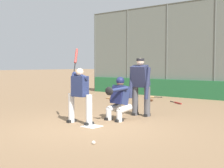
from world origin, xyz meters
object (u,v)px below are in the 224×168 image
object	(u,v)px
fielding_glove_on_dirt	(150,100)
catcher_behind_plate	(118,98)
batter_at_plate	(80,94)
spare_bat_first_base_side	(177,103)
umpire_home	(140,85)
spare_bat_by_padding	(150,97)
spare_bat_near_backstop	(111,98)
baseball_loose	(94,143)

from	to	relation	value
fielding_glove_on_dirt	catcher_behind_plate	bearing A→B (deg)	112.31
batter_at_plate	catcher_behind_plate	xyz separation A→B (m)	(-0.47, -1.09, -0.17)
batter_at_plate	spare_bat_first_base_side	world-z (taller)	batter_at_plate
spare_bat_first_base_side	fielding_glove_on_dirt	xyz separation A→B (m)	(1.33, 0.03, 0.02)
fielding_glove_on_dirt	batter_at_plate	bearing A→B (deg)	103.93
catcher_behind_plate	fielding_glove_on_dirt	size ratio (longest dim) A/B	3.96
batter_at_plate	umpire_home	size ratio (longest dim) A/B	1.14
spare_bat_by_padding	catcher_behind_plate	bearing A→B (deg)	92.58
spare_bat_first_base_side	spare_bat_by_padding	bearing A→B (deg)	-177.54
batter_at_plate	spare_bat_near_backstop	xyz separation A→B (m)	(3.23, -5.19, -0.78)
spare_bat_by_padding	spare_bat_first_base_side	world-z (taller)	same
fielding_glove_on_dirt	spare_bat_first_base_side	bearing A→B (deg)	-178.69
batter_at_plate	catcher_behind_plate	bearing A→B (deg)	-113.67
umpire_home	fielding_glove_on_dirt	size ratio (longest dim) A/B	5.70
batter_at_plate	spare_bat_by_padding	world-z (taller)	batter_at_plate
spare_bat_first_base_side	baseball_loose	bearing A→B (deg)	-41.49
catcher_behind_plate	spare_bat_first_base_side	xyz separation A→B (m)	(0.53, -4.56, -0.62)
spare_bat_first_base_side	umpire_home	bearing A→B (deg)	-46.70
batter_at_plate	baseball_loose	xyz separation A→B (m)	(-1.79, 1.38, -0.78)
catcher_behind_plate	umpire_home	world-z (taller)	umpire_home
catcher_behind_plate	spare_bat_by_padding	size ratio (longest dim) A/B	1.47
spare_bat_near_backstop	fielding_glove_on_dirt	size ratio (longest dim) A/B	2.73
catcher_behind_plate	umpire_home	xyz separation A→B (m)	(-0.07, -1.02, 0.32)
umpire_home	fielding_glove_on_dirt	bearing A→B (deg)	-67.37
spare_bat_near_backstop	spare_bat_by_padding	distance (m)	2.04
baseball_loose	batter_at_plate	bearing A→B (deg)	-37.50
spare_bat_by_padding	baseball_loose	xyz separation A→B (m)	(-3.99, 8.31, 0.00)
spare_bat_first_base_side	baseball_loose	xyz separation A→B (m)	(-1.86, 7.03, 0.00)
umpire_home	spare_bat_by_padding	bearing A→B (deg)	-66.67
baseball_loose	spare_bat_by_padding	bearing A→B (deg)	-64.37
spare_bat_near_backstop	baseball_loose	bearing A→B (deg)	135.14
spare_bat_by_padding	spare_bat_first_base_side	xyz separation A→B (m)	(-2.13, 1.29, 0.00)
catcher_behind_plate	baseball_loose	xyz separation A→B (m)	(-1.33, 2.47, -0.61)
umpire_home	fielding_glove_on_dirt	distance (m)	4.11
catcher_behind_plate	spare_bat_near_backstop	world-z (taller)	catcher_behind_plate
batter_at_plate	spare_bat_first_base_side	bearing A→B (deg)	-89.81
spare_bat_near_backstop	catcher_behind_plate	bearing A→B (deg)	139.75
spare_bat_first_base_side	baseball_loose	size ratio (longest dim) A/B	10.63
spare_bat_near_backstop	fielding_glove_on_dirt	bearing A→B (deg)	-159.14
spare_bat_first_base_side	batter_at_plate	bearing A→B (deg)	-55.65
fielding_glove_on_dirt	umpire_home	bearing A→B (deg)	118.74
umpire_home	spare_bat_by_padding	xyz separation A→B (m)	(2.73, -4.83, -0.94)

